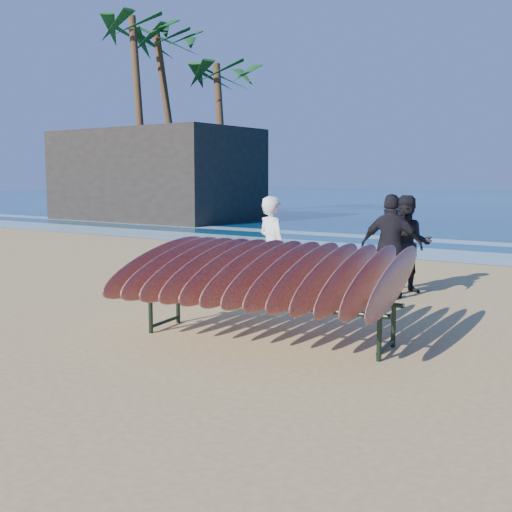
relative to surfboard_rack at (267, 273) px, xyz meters
The scene contains 11 objects.
ground 1.02m from the surfboard_rack, 148.42° to the right, with size 120.00×120.00×0.00m, color tan.
foam_near 9.74m from the surfboard_rack, 93.00° to the left, with size 160.00×160.00×0.00m, color white.
foam_far 13.22m from the surfboard_rack, 92.21° to the left, with size 160.00×160.00×0.00m, color white.
surfboard_rack is the anchor object (origin of this frame).
person_white 2.63m from the surfboard_rack, 122.49° to the left, with size 0.61×0.40×1.68m, color white.
person_dark_a 4.10m from the surfboard_rack, 88.22° to the left, with size 0.81×0.63×1.67m, color black.
person_dark_b 3.40m from the surfboard_rack, 87.71° to the left, with size 1.00×0.42×1.71m, color black.
building 22.90m from the surfboard_rack, 137.54° to the left, with size 9.27×5.15×4.12m, color #2D2823.
palm_left 26.52m from the surfboard_rack, 138.83° to the left, with size 5.20×5.20×9.85m.
palm_mid 25.71m from the surfboard_rack, 129.64° to the left, with size 5.20×5.20×7.76m.
palm_right 27.81m from the surfboard_rack, 135.40° to the left, with size 5.20×5.20×9.58m.
Camera 1 is at (4.84, -6.03, 1.98)m, focal length 45.00 mm.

